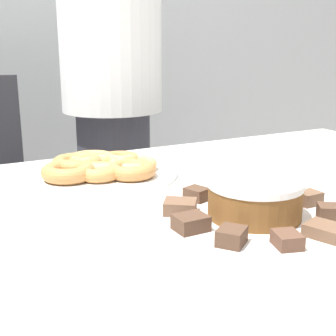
% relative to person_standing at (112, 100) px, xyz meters
% --- Properties ---
extents(table, '(1.73, 1.01, 0.72)m').
position_rel_person_standing_xyz_m(table, '(-0.16, -0.89, -0.18)').
color(table, silver).
rests_on(table, ground_plane).
extents(person_standing, '(0.37, 0.37, 1.58)m').
position_rel_person_standing_xyz_m(person_standing, '(0.00, 0.00, 0.00)').
color(person_standing, '#383842').
rests_on(person_standing, ground_plane).
extents(plate_cake, '(0.37, 0.37, 0.01)m').
position_rel_person_standing_xyz_m(plate_cake, '(-0.13, -1.03, -0.10)').
color(plate_cake, white).
rests_on(plate_cake, table).
extents(plate_donuts, '(0.36, 0.36, 0.01)m').
position_rel_person_standing_xyz_m(plate_donuts, '(-0.26, -0.61, -0.10)').
color(plate_donuts, white).
rests_on(plate_donuts, table).
extents(frosted_cake, '(0.17, 0.17, 0.07)m').
position_rel_person_standing_xyz_m(frosted_cake, '(-0.13, -1.03, -0.06)').
color(frosted_cake, brown).
rests_on(frosted_cake, plate_cake).
extents(lamington_0, '(0.06, 0.06, 0.03)m').
position_rel_person_standing_xyz_m(lamington_0, '(-0.23, -1.11, -0.09)').
color(lamington_0, '#513828').
rests_on(lamington_0, plate_cake).
extents(lamington_1, '(0.05, 0.05, 0.02)m').
position_rel_person_standing_xyz_m(lamington_1, '(-0.16, -1.16, -0.09)').
color(lamington_1, brown).
rests_on(lamington_1, plate_cake).
extents(lamington_2, '(0.07, 0.07, 0.02)m').
position_rel_person_standing_xyz_m(lamington_2, '(-0.08, -1.16, -0.09)').
color(lamington_2, brown).
rests_on(lamington_2, plate_cake).
extents(lamington_3, '(0.06, 0.06, 0.03)m').
position_rel_person_standing_xyz_m(lamington_3, '(-0.01, -1.11, -0.08)').
color(lamington_3, '#513828').
rests_on(lamington_3, plate_cake).
extents(lamington_4, '(0.05, 0.04, 0.03)m').
position_rel_person_standing_xyz_m(lamington_4, '(0.01, -1.03, -0.09)').
color(lamington_4, brown).
rests_on(lamington_4, plate_cake).
extents(lamington_5, '(0.06, 0.06, 0.02)m').
position_rel_person_standing_xyz_m(lamington_5, '(-0.02, -0.95, -0.09)').
color(lamington_5, '#513828').
rests_on(lamington_5, plate_cake).
extents(lamington_6, '(0.05, 0.06, 0.02)m').
position_rel_person_standing_xyz_m(lamington_6, '(-0.09, -0.90, -0.09)').
color(lamington_6, brown).
rests_on(lamington_6, plate_cake).
extents(lamington_7, '(0.05, 0.05, 0.03)m').
position_rel_person_standing_xyz_m(lamington_7, '(-0.17, -0.90, -0.09)').
color(lamington_7, '#513828').
rests_on(lamington_7, plate_cake).
extents(lamington_8, '(0.08, 0.07, 0.02)m').
position_rel_person_standing_xyz_m(lamington_8, '(-0.24, -0.95, -0.09)').
color(lamington_8, brown).
rests_on(lamington_8, plate_cake).
extents(lamington_9, '(0.05, 0.05, 0.03)m').
position_rel_person_standing_xyz_m(lamington_9, '(-0.26, -1.03, -0.09)').
color(lamington_9, '#513828').
rests_on(lamington_9, plate_cake).
extents(donut_0, '(0.12, 0.12, 0.03)m').
position_rel_person_standing_xyz_m(donut_0, '(-0.26, -0.61, -0.08)').
color(donut_0, '#E5AD66').
rests_on(donut_0, plate_donuts).
extents(donut_1, '(0.12, 0.12, 0.04)m').
position_rel_person_standing_xyz_m(donut_1, '(-0.36, -0.64, -0.08)').
color(donut_1, '#C68447').
rests_on(donut_1, plate_donuts).
extents(donut_2, '(0.11, 0.11, 0.03)m').
position_rel_person_standing_xyz_m(donut_2, '(-0.29, -0.67, -0.08)').
color(donut_2, '#D18E4C').
rests_on(donut_2, plate_donuts).
extents(donut_3, '(0.12, 0.12, 0.03)m').
position_rel_person_standing_xyz_m(donut_3, '(-0.22, -0.69, -0.08)').
color(donut_3, '#C68447').
rests_on(donut_3, plate_donuts).
extents(donut_4, '(0.12, 0.12, 0.03)m').
position_rel_person_standing_xyz_m(donut_4, '(-0.19, -0.63, -0.08)').
color(donut_4, '#E5AD66').
rests_on(donut_4, plate_donuts).
extents(donut_5, '(0.11, 0.11, 0.03)m').
position_rel_person_standing_xyz_m(donut_5, '(-0.20, -0.57, -0.08)').
color(donut_5, '#C68447').
rests_on(donut_5, plate_donuts).
extents(donut_6, '(0.12, 0.12, 0.03)m').
position_rel_person_standing_xyz_m(donut_6, '(-0.27, -0.55, -0.08)').
color(donut_6, tan).
rests_on(donut_6, plate_donuts).
extents(donut_7, '(0.13, 0.13, 0.04)m').
position_rel_person_standing_xyz_m(donut_7, '(-0.32, -0.58, -0.08)').
color(donut_7, '#C68447').
rests_on(donut_7, plate_donuts).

